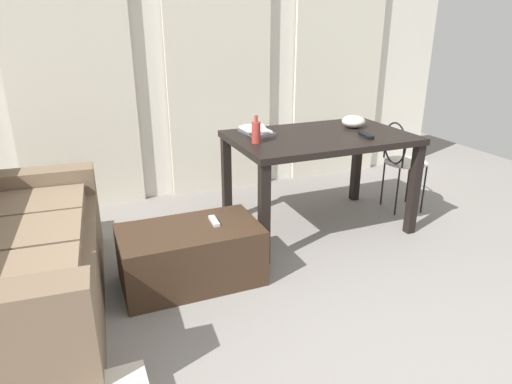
{
  "coord_description": "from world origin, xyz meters",
  "views": [
    {
      "loc": [
        -1.38,
        -1.27,
        1.65
      ],
      "look_at": [
        -0.17,
        1.66,
        0.44
      ],
      "focal_mm": 31.73,
      "sensor_mm": 36.0,
      "label": 1
    }
  ],
  "objects_px": {
    "couch": "(16,267)",
    "coffee_table": "(191,255)",
    "bowl": "(354,121)",
    "book_stack": "(256,130)",
    "tv_remote_primary": "(214,221)",
    "bottle_near": "(256,132)",
    "wire_chair": "(400,156)",
    "tv_remote_on_table": "(366,135)",
    "craft_table": "(320,147)"
  },
  "relations": [
    {
      "from": "couch",
      "to": "coffee_table",
      "type": "xyz_separation_m",
      "value": [
        1.02,
        -0.01,
        -0.13
      ]
    },
    {
      "from": "bowl",
      "to": "book_stack",
      "type": "height_order",
      "value": "bowl"
    },
    {
      "from": "bowl",
      "to": "tv_remote_primary",
      "type": "bearing_deg",
      "value": -159.4
    },
    {
      "from": "book_stack",
      "to": "bottle_near",
      "type": "bearing_deg",
      "value": -112.51
    },
    {
      "from": "wire_chair",
      "to": "tv_remote_primary",
      "type": "height_order",
      "value": "wire_chair"
    },
    {
      "from": "wire_chair",
      "to": "bowl",
      "type": "relative_size",
      "value": 4.18
    },
    {
      "from": "wire_chair",
      "to": "bottle_near",
      "type": "xyz_separation_m",
      "value": [
        -1.43,
        -0.09,
        0.37
      ]
    },
    {
      "from": "bowl",
      "to": "tv_remote_on_table",
      "type": "xyz_separation_m",
      "value": [
        -0.1,
        -0.32,
        -0.04
      ]
    },
    {
      "from": "coffee_table",
      "to": "book_stack",
      "type": "relative_size",
      "value": 2.84
    },
    {
      "from": "book_stack",
      "to": "tv_remote_primary",
      "type": "xyz_separation_m",
      "value": [
        -0.57,
        -0.65,
        -0.42
      ]
    },
    {
      "from": "bowl",
      "to": "book_stack",
      "type": "bearing_deg",
      "value": 171.89
    },
    {
      "from": "tv_remote_primary",
      "to": "book_stack",
      "type": "bearing_deg",
      "value": 52.12
    },
    {
      "from": "coffee_table",
      "to": "craft_table",
      "type": "relative_size",
      "value": 0.64
    },
    {
      "from": "bottle_near",
      "to": "tv_remote_on_table",
      "type": "distance_m",
      "value": 0.88
    },
    {
      "from": "tv_remote_primary",
      "to": "craft_table",
      "type": "bearing_deg",
      "value": 25.5
    },
    {
      "from": "wire_chair",
      "to": "bottle_near",
      "type": "distance_m",
      "value": 1.48
    },
    {
      "from": "coffee_table",
      "to": "tv_remote_primary",
      "type": "height_order",
      "value": "tv_remote_primary"
    },
    {
      "from": "coffee_table",
      "to": "wire_chair",
      "type": "bearing_deg",
      "value": 13.25
    },
    {
      "from": "bottle_near",
      "to": "tv_remote_primary",
      "type": "distance_m",
      "value": 0.76
    },
    {
      "from": "couch",
      "to": "tv_remote_primary",
      "type": "height_order",
      "value": "couch"
    },
    {
      "from": "coffee_table",
      "to": "bowl",
      "type": "xyz_separation_m",
      "value": [
        1.59,
        0.56,
        0.66
      ]
    },
    {
      "from": "couch",
      "to": "book_stack",
      "type": "distance_m",
      "value": 1.95
    },
    {
      "from": "couch",
      "to": "bowl",
      "type": "relative_size",
      "value": 9.58
    },
    {
      "from": "craft_table",
      "to": "tv_remote_on_table",
      "type": "bearing_deg",
      "value": -35.21
    },
    {
      "from": "craft_table",
      "to": "bottle_near",
      "type": "height_order",
      "value": "bottle_near"
    },
    {
      "from": "couch",
      "to": "craft_table",
      "type": "distance_m",
      "value": 2.29
    },
    {
      "from": "craft_table",
      "to": "tv_remote_on_table",
      "type": "relative_size",
      "value": 7.51
    },
    {
      "from": "coffee_table",
      "to": "bottle_near",
      "type": "relative_size",
      "value": 4.43
    },
    {
      "from": "couch",
      "to": "bottle_near",
      "type": "bearing_deg",
      "value": 13.2
    },
    {
      "from": "coffee_table",
      "to": "book_stack",
      "type": "bearing_deg",
      "value": 42.16
    },
    {
      "from": "couch",
      "to": "tv_remote_on_table",
      "type": "relative_size",
      "value": 9.99
    },
    {
      "from": "wire_chair",
      "to": "bottle_near",
      "type": "bearing_deg",
      "value": -176.45
    },
    {
      "from": "coffee_table",
      "to": "tv_remote_on_table",
      "type": "xyz_separation_m",
      "value": [
        1.49,
        0.24,
        0.62
      ]
    },
    {
      "from": "wire_chair",
      "to": "book_stack",
      "type": "distance_m",
      "value": 1.37
    },
    {
      "from": "couch",
      "to": "book_stack",
      "type": "height_order",
      "value": "book_stack"
    },
    {
      "from": "craft_table",
      "to": "book_stack",
      "type": "bearing_deg",
      "value": 152.67
    },
    {
      "from": "bowl",
      "to": "craft_table",
      "type": "bearing_deg",
      "value": -163.42
    },
    {
      "from": "bottle_near",
      "to": "tv_remote_on_table",
      "type": "xyz_separation_m",
      "value": [
        0.86,
        -0.16,
        -0.07
      ]
    },
    {
      "from": "book_stack",
      "to": "tv_remote_primary",
      "type": "distance_m",
      "value": 0.96
    },
    {
      "from": "bowl",
      "to": "book_stack",
      "type": "distance_m",
      "value": 0.85
    },
    {
      "from": "wire_chair",
      "to": "bowl",
      "type": "height_order",
      "value": "bowl"
    },
    {
      "from": "couch",
      "to": "coffee_table",
      "type": "bearing_deg",
      "value": -0.53
    },
    {
      "from": "wire_chair",
      "to": "bottle_near",
      "type": "height_order",
      "value": "bottle_near"
    },
    {
      "from": "coffee_table",
      "to": "craft_table",
      "type": "bearing_deg",
      "value": 20.19
    },
    {
      "from": "wire_chair",
      "to": "tv_remote_primary",
      "type": "distance_m",
      "value": 1.95
    },
    {
      "from": "couch",
      "to": "craft_table",
      "type": "xyz_separation_m",
      "value": [
        2.22,
        0.43,
        0.37
      ]
    },
    {
      "from": "wire_chair",
      "to": "coffee_table",
      "type": "bearing_deg",
      "value": -166.75
    },
    {
      "from": "tv_remote_on_table",
      "to": "tv_remote_primary",
      "type": "height_order",
      "value": "tv_remote_on_table"
    },
    {
      "from": "craft_table",
      "to": "wire_chair",
      "type": "distance_m",
      "value": 0.88
    },
    {
      "from": "bowl",
      "to": "bottle_near",
      "type": "bearing_deg",
      "value": -170.54
    }
  ]
}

